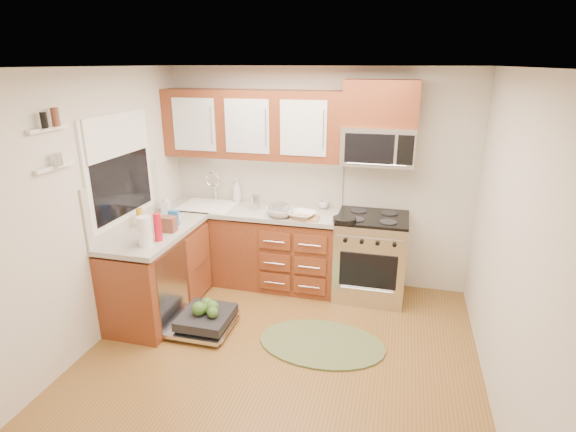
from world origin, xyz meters
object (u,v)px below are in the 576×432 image
(rug, at_px, (321,343))
(stock_pot, at_px, (279,210))
(sink, at_px, (209,216))
(cutting_board, at_px, (305,218))
(microwave, at_px, (378,146))
(cup, at_px, (324,205))
(dishwasher, at_px, (203,320))
(range, at_px, (370,257))
(upper_cabinets, at_px, (252,124))
(bowl_a, at_px, (302,215))
(skillet, at_px, (344,220))
(paper_towel_roll, at_px, (145,231))
(bowl_b, at_px, (280,212))

(rug, xyz_separation_m, stock_pot, (-0.67, 0.95, 0.98))
(sink, relative_size, cutting_board, 2.01)
(microwave, relative_size, cup, 6.75)
(dishwasher, height_order, stock_pot, stock_pot)
(microwave, height_order, sink, microwave)
(range, xyz_separation_m, sink, (-1.93, -0.01, 0.33))
(upper_cabinets, distance_m, dishwasher, 2.19)
(cup, bearing_deg, upper_cabinets, -174.79)
(range, bearing_deg, bowl_a, -166.60)
(microwave, distance_m, skillet, 0.86)
(paper_towel_roll, bearing_deg, bowl_b, 48.35)
(upper_cabinets, distance_m, sink, 1.21)
(paper_towel_roll, bearing_deg, sink, 87.64)
(skillet, height_order, bowl_a, skillet)
(dishwasher, relative_size, paper_towel_roll, 2.50)
(skillet, bearing_deg, stock_pot, 171.36)
(upper_cabinets, height_order, microwave, upper_cabinets)
(skillet, bearing_deg, sink, 171.72)
(sink, height_order, dishwasher, sink)
(range, height_order, bowl_a, bowl_a)
(microwave, bearing_deg, sink, -176.15)
(range, relative_size, microwave, 1.25)
(dishwasher, relative_size, bowl_a, 2.45)
(sink, relative_size, bowl_b, 2.06)
(paper_towel_roll, bearing_deg, upper_cabinets, 68.02)
(microwave, distance_m, bowl_a, 1.10)
(sink, distance_m, skillet, 1.68)
(dishwasher, xyz_separation_m, paper_towel_roll, (-0.44, -0.16, 0.97))
(dishwasher, bearing_deg, sink, 109.20)
(upper_cabinets, xyz_separation_m, stock_pot, (0.39, -0.28, -0.89))
(skillet, distance_m, bowl_b, 0.72)
(rug, relative_size, cutting_board, 3.89)
(bowl_b, bearing_deg, rug, -54.40)
(dishwasher, distance_m, stock_pot, 1.43)
(bowl_a, bearing_deg, skillet, -8.38)
(stock_pot, bearing_deg, paper_towel_roll, -130.07)
(sink, bearing_deg, bowl_b, -10.35)
(skillet, height_order, bowl_b, bowl_b)
(bowl_b, relative_size, cup, 2.68)
(cutting_board, bearing_deg, bowl_b, 178.77)
(upper_cabinets, relative_size, bowl_b, 6.80)
(range, height_order, dishwasher, range)
(skillet, relative_size, bowl_b, 0.82)
(upper_cabinets, xyz_separation_m, paper_towel_roll, (-0.58, -1.43, -0.81))
(range, distance_m, bowl_b, 1.13)
(microwave, xyz_separation_m, skillet, (-0.28, -0.37, -0.73))
(sink, distance_m, bowl_b, 0.96)
(upper_cabinets, bearing_deg, microwave, -1.02)
(rug, distance_m, paper_towel_roll, 1.96)
(dishwasher, relative_size, stock_pot, 3.30)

